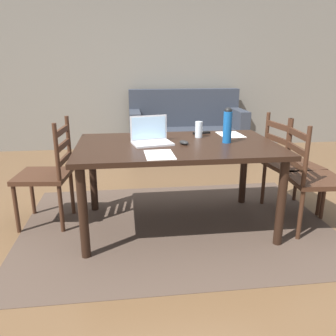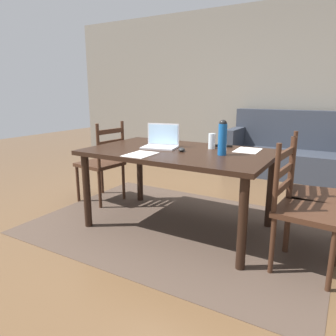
{
  "view_description": "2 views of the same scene",
  "coord_description": "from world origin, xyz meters",
  "px_view_note": "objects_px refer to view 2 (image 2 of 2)",
  "views": [
    {
      "loc": [
        -0.43,
        -2.78,
        1.41
      ],
      "look_at": [
        -0.06,
        0.13,
        0.5
      ],
      "focal_mm": 36.56,
      "sensor_mm": 36.0,
      "label": 1
    },
    {
      "loc": [
        1.35,
        -2.52,
        1.28
      ],
      "look_at": [
        -0.14,
        0.05,
        0.56
      ],
      "focal_mm": 33.63,
      "sensor_mm": 36.0,
      "label": 2
    }
  ],
  "objects_px": {
    "chair_right_far": "(311,194)",
    "couch": "(288,153)",
    "dining_table": "(179,159)",
    "tv_remote": "(224,146)",
    "drinking_glass": "(212,141)",
    "chair_left_far": "(102,163)",
    "computer_mouse": "(182,150)",
    "water_bottle": "(223,137)",
    "laptop": "(161,141)",
    "chair_right_near": "(304,209)"
  },
  "relations": [
    {
      "from": "dining_table",
      "to": "water_bottle",
      "type": "relative_size",
      "value": 5.62
    },
    {
      "from": "couch",
      "to": "tv_remote",
      "type": "relative_size",
      "value": 10.59
    },
    {
      "from": "chair_right_far",
      "to": "drinking_glass",
      "type": "bearing_deg",
      "value": 178.47
    },
    {
      "from": "laptop",
      "to": "drinking_glass",
      "type": "height_order",
      "value": "laptop"
    },
    {
      "from": "chair_right_near",
      "to": "computer_mouse",
      "type": "distance_m",
      "value": 1.13
    },
    {
      "from": "chair_left_far",
      "to": "tv_remote",
      "type": "relative_size",
      "value": 5.59
    },
    {
      "from": "dining_table",
      "to": "computer_mouse",
      "type": "bearing_deg",
      "value": -37.95
    },
    {
      "from": "dining_table",
      "to": "water_bottle",
      "type": "height_order",
      "value": "water_bottle"
    },
    {
      "from": "computer_mouse",
      "to": "tv_remote",
      "type": "relative_size",
      "value": 0.59
    },
    {
      "from": "couch",
      "to": "water_bottle",
      "type": "relative_size",
      "value": 6.03
    },
    {
      "from": "tv_remote",
      "to": "drinking_glass",
      "type": "bearing_deg",
      "value": 141.29
    },
    {
      "from": "dining_table",
      "to": "tv_remote",
      "type": "height_order",
      "value": "tv_remote"
    },
    {
      "from": "chair_left_far",
      "to": "laptop",
      "type": "bearing_deg",
      "value": -9.66
    },
    {
      "from": "laptop",
      "to": "computer_mouse",
      "type": "relative_size",
      "value": 3.59
    },
    {
      "from": "water_bottle",
      "to": "tv_remote",
      "type": "distance_m",
      "value": 0.44
    },
    {
      "from": "couch",
      "to": "computer_mouse",
      "type": "relative_size",
      "value": 18.0
    },
    {
      "from": "couch",
      "to": "computer_mouse",
      "type": "xyz_separation_m",
      "value": [
        -0.5,
        -2.64,
        0.42
      ]
    },
    {
      "from": "dining_table",
      "to": "drinking_glass",
      "type": "bearing_deg",
      "value": 44.32
    },
    {
      "from": "dining_table",
      "to": "tv_remote",
      "type": "bearing_deg",
      "value": 52.42
    },
    {
      "from": "chair_right_near",
      "to": "computer_mouse",
      "type": "height_order",
      "value": "chair_right_near"
    },
    {
      "from": "chair_left_far",
      "to": "couch",
      "type": "distance_m",
      "value": 2.92
    },
    {
      "from": "chair_right_far",
      "to": "couch",
      "type": "xyz_separation_m",
      "value": [
        -0.58,
        2.4,
        -0.11
      ]
    },
    {
      "from": "dining_table",
      "to": "chair_left_far",
      "type": "bearing_deg",
      "value": 169.8
    },
    {
      "from": "chair_left_far",
      "to": "laptop",
      "type": "distance_m",
      "value": 0.99
    },
    {
      "from": "chair_left_far",
      "to": "laptop",
      "type": "height_order",
      "value": "laptop"
    },
    {
      "from": "chair_right_far",
      "to": "couch",
      "type": "height_order",
      "value": "couch"
    },
    {
      "from": "couch",
      "to": "computer_mouse",
      "type": "height_order",
      "value": "couch"
    },
    {
      "from": "tv_remote",
      "to": "computer_mouse",
      "type": "bearing_deg",
      "value": 133.02
    },
    {
      "from": "dining_table",
      "to": "chair_right_near",
      "type": "height_order",
      "value": "chair_right_near"
    },
    {
      "from": "laptop",
      "to": "chair_right_far",
      "type": "bearing_deg",
      "value": 6.51
    },
    {
      "from": "chair_left_far",
      "to": "couch",
      "type": "relative_size",
      "value": 0.53
    },
    {
      "from": "couch",
      "to": "water_bottle",
      "type": "height_order",
      "value": "water_bottle"
    },
    {
      "from": "dining_table",
      "to": "drinking_glass",
      "type": "xyz_separation_m",
      "value": [
        0.23,
        0.23,
        0.16
      ]
    },
    {
      "from": "chair_right_near",
      "to": "couch",
      "type": "distance_m",
      "value": 2.86
    },
    {
      "from": "chair_left_far",
      "to": "drinking_glass",
      "type": "bearing_deg",
      "value": 0.97
    },
    {
      "from": "dining_table",
      "to": "tv_remote",
      "type": "xyz_separation_m",
      "value": [
        0.29,
        0.38,
        0.09
      ]
    },
    {
      "from": "laptop",
      "to": "computer_mouse",
      "type": "bearing_deg",
      "value": -17.99
    },
    {
      "from": "water_bottle",
      "to": "tv_remote",
      "type": "relative_size",
      "value": 1.76
    },
    {
      "from": "couch",
      "to": "laptop",
      "type": "relative_size",
      "value": 5.01
    },
    {
      "from": "drinking_glass",
      "to": "tv_remote",
      "type": "bearing_deg",
      "value": 68.23
    },
    {
      "from": "couch",
      "to": "chair_right_far",
      "type": "bearing_deg",
      "value": -76.36
    },
    {
      "from": "dining_table",
      "to": "couch",
      "type": "height_order",
      "value": "couch"
    },
    {
      "from": "dining_table",
      "to": "laptop",
      "type": "relative_size",
      "value": 4.67
    },
    {
      "from": "chair_left_far",
      "to": "computer_mouse",
      "type": "relative_size",
      "value": 9.5
    },
    {
      "from": "couch",
      "to": "computer_mouse",
      "type": "bearing_deg",
      "value": -100.63
    },
    {
      "from": "tv_remote",
      "to": "dining_table",
      "type": "bearing_deg",
      "value": 125.48
    },
    {
      "from": "water_bottle",
      "to": "tv_remote",
      "type": "bearing_deg",
      "value": 108.23
    },
    {
      "from": "dining_table",
      "to": "drinking_glass",
      "type": "relative_size",
      "value": 11.57
    },
    {
      "from": "dining_table",
      "to": "chair_left_far",
      "type": "relative_size",
      "value": 1.76
    },
    {
      "from": "couch",
      "to": "drinking_glass",
      "type": "distance_m",
      "value": 2.44
    }
  ]
}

